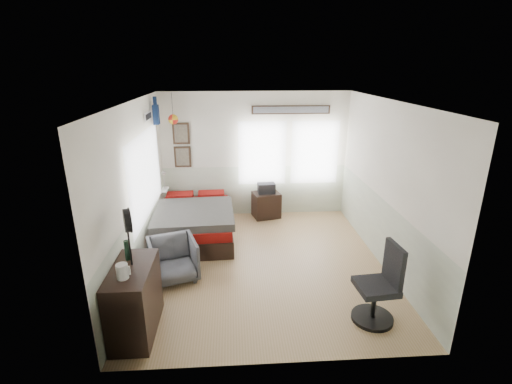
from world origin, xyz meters
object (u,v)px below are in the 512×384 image
nightstand (266,205)px  task_chair (380,290)px  dresser (135,300)px  bed (195,222)px  armchair (173,259)px

nightstand → task_chair: size_ratio=0.51×
dresser → nightstand: size_ratio=1.79×
bed → dresser: dresser is taller
armchair → task_chair: (2.83, -1.20, 0.12)m
bed → nightstand: size_ratio=3.69×
armchair → task_chair: bearing=-40.9°
bed → nightstand: 1.75m
bed → armchair: size_ratio=2.86×
task_chair → nightstand: bearing=102.8°
bed → dresser: 2.72m
nightstand → task_chair: bearing=-86.1°
dresser → task_chair: (3.12, 0.01, -0.01)m
bed → task_chair: size_ratio=1.89×
dresser → bed: bearing=79.5°
armchair → nightstand: 2.94m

